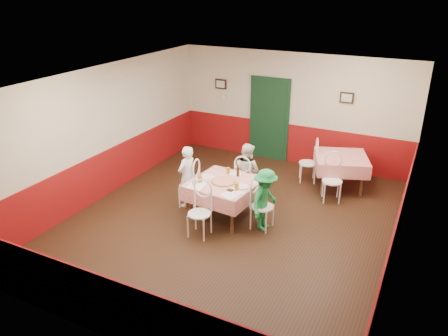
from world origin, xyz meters
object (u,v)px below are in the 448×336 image
at_px(chair_near, 199,214).
at_px(pizza, 224,182).
at_px(chair_far, 245,181).
at_px(diner_far, 246,172).
at_px(chair_left, 189,186).
at_px(chair_second_b, 332,181).
at_px(diner_right, 265,200).
at_px(main_table, 224,199).
at_px(diner_left, 187,177).
at_px(beer_bottle, 238,171).
at_px(second_table, 340,172).
at_px(glass_a, 200,179).
at_px(glass_b, 237,187).
at_px(wallet, 230,190).
at_px(glass_c, 228,171).
at_px(chair_right, 262,207).
at_px(chair_second_a, 308,163).

distance_m(chair_near, pizza, 0.88).
xyz_separation_m(chair_far, diner_far, (0.00, 0.05, 0.18)).
distance_m(chair_left, chair_second_b, 3.02).
xyz_separation_m(chair_far, diner_right, (0.82, -0.93, 0.16)).
distance_m(main_table, diner_far, 0.94).
bearing_deg(diner_left, beer_bottle, 116.74).
relative_size(second_table, chair_second_b, 1.24).
bearing_deg(glass_a, glass_b, -0.05).
relative_size(chair_left, chair_near, 1.00).
bearing_deg(chair_far, diner_far, -97.74).
relative_size(main_table, pizza, 2.75).
bearing_deg(wallet, glass_c, 124.17).
xyz_separation_m(chair_right, glass_a, (-1.25, -0.15, 0.39)).
distance_m(chair_right, diner_right, 0.17).
relative_size(glass_a, glass_b, 1.06).
bearing_deg(chair_left, glass_b, 67.05).
xyz_separation_m(chair_near, diner_left, (-0.82, 0.93, 0.20)).
bearing_deg(pizza, chair_left, 172.57).
distance_m(chair_left, chair_second_a, 2.95).
height_order(chair_right, diner_right, diner_right).
bearing_deg(wallet, chair_left, 166.57).
bearing_deg(chair_second_a, chair_far, -50.70).
bearing_deg(glass_b, chair_second_b, 53.82).
xyz_separation_m(second_table, diner_far, (-1.66, -1.49, 0.26)).
xyz_separation_m(glass_b, diner_left, (-1.27, 0.31, -0.18)).
xyz_separation_m(chair_left, chair_far, (0.93, 0.77, 0.00)).
height_order(chair_left, diner_far, diner_far).
relative_size(glass_a, diner_left, 0.12).
distance_m(chair_right, chair_near, 1.20).
xyz_separation_m(chair_second_b, beer_bottle, (-1.62, -1.28, 0.42)).
xyz_separation_m(main_table, diner_right, (0.90, -0.08, 0.23)).
distance_m(chair_near, chair_second_a, 3.41).
bearing_deg(diner_left, second_table, 142.61).
height_order(chair_left, chair_right, same).
distance_m(chair_far, diner_far, 0.19).
distance_m(glass_b, glass_c, 0.79).
distance_m(chair_right, wallet, 0.69).
xyz_separation_m(chair_near, beer_bottle, (0.21, 1.21, 0.42)).
relative_size(chair_second_a, pizza, 2.03).
distance_m(chair_left, diner_right, 1.76).
xyz_separation_m(glass_a, diner_right, (1.30, 0.15, -0.23)).
height_order(glass_b, glass_c, glass_b).
relative_size(chair_second_a, diner_left, 0.69).
height_order(pizza, diner_left, diner_left).
height_order(chair_right, beer_bottle, beer_bottle).
bearing_deg(diner_left, wallet, 83.26).
xyz_separation_m(second_table, beer_bottle, (-1.62, -2.03, 0.50)).
bearing_deg(glass_c, main_table, -75.30).
height_order(main_table, diner_right, diner_right).
relative_size(main_table, beer_bottle, 5.52).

